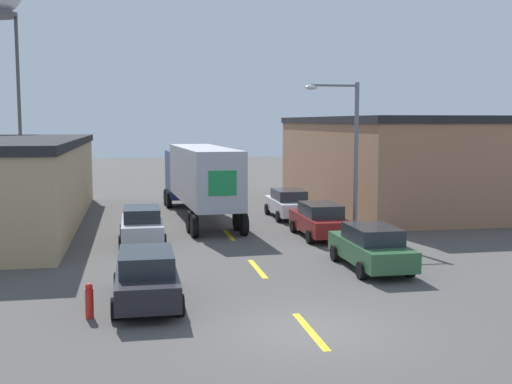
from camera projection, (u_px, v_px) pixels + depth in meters
The scene contains 11 objects.
ground_plane at pixel (310, 331), 16.17m from camera, with size 160.00×160.00×0.00m, color #4C4947.
road_centerline at pixel (257, 269), 22.98m from camera, with size 0.20×16.95×0.01m.
warehouse_right at pixel (392, 161), 40.82m from camera, with size 9.83×19.95×5.56m.
semi_truck at pixel (199, 175), 34.86m from camera, with size 3.31×13.70×3.93m.
parked_car_right_mid at pixel (320, 220), 29.18m from camera, with size 1.95×4.66×1.57m.
parked_car_right_near at pixel (371, 247), 22.90m from camera, with size 1.95×4.66×1.57m.
parked_car_left_near at pixel (146, 276), 18.53m from camera, with size 1.95×4.66×1.57m.
parked_car_right_far at pixel (288, 203), 35.10m from camera, with size 1.95×4.66×1.57m.
parked_car_left_far at pixel (142, 224), 27.91m from camera, with size 1.95×4.66×1.57m.
street_lamp at pixel (349, 146), 29.34m from camera, with size 2.55×0.32×7.03m.
fire_hydrant at pixel (89, 301), 17.17m from camera, with size 0.22×0.22×0.96m.
Camera 1 is at (-4.29, -15.16, 5.25)m, focal length 45.00 mm.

